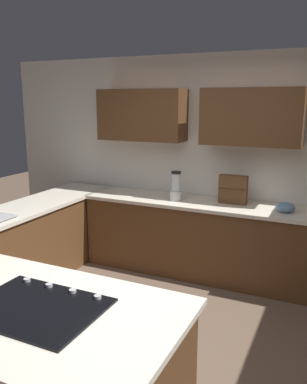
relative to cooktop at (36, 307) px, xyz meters
name	(u,v)px	position (x,y,z in m)	size (l,w,h in m)	color
ground_plane	(144,355)	(-0.17, -1.02, -0.91)	(14.00, 14.00, 0.00)	brown
wall_back	(214,153)	(-0.11, -3.07, 0.53)	(6.00, 0.44, 2.60)	white
lower_cabinets_back	(200,240)	(-0.07, -2.74, -0.48)	(2.80, 0.60, 0.86)	brown
countertop_back	(201,203)	(-0.07, -2.74, -0.03)	(2.84, 0.64, 0.04)	silver
lower_cabinets_side	(20,250)	(1.65, -1.57, -0.48)	(0.60, 2.90, 0.86)	brown
countertop_side	(16,211)	(1.65, -1.57, -0.03)	(0.64, 2.94, 0.04)	silver
island_base	(41,380)	(0.00, 0.01, -0.48)	(1.62, 0.99, 0.86)	brown
island_top	(36,312)	(0.00, 0.01, -0.03)	(1.70, 1.07, 0.04)	silver
cooktop	(36,307)	(0.00, 0.00, 0.00)	(0.76, 0.56, 0.03)	black
blender	(176,188)	(0.23, -2.69, 0.14)	(0.15, 0.15, 0.35)	silver
mixing_bowl	(286,207)	(-1.02, -2.69, 0.05)	(0.20, 0.20, 0.11)	#668CB2
spice_rack	(233,190)	(-0.42, -2.82, 0.16)	(0.32, 0.11, 0.33)	brown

